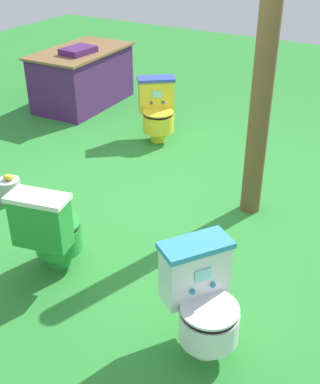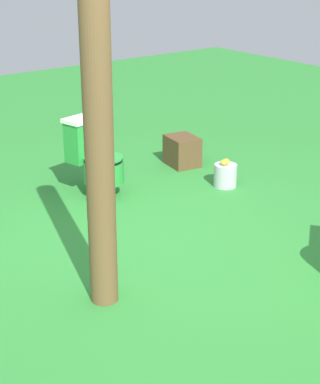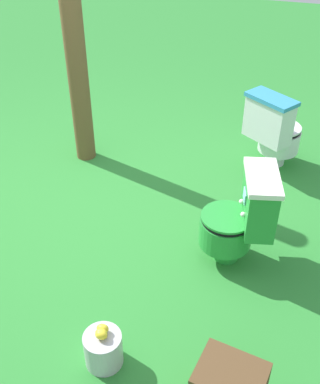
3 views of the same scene
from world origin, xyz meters
name	(u,v)px [view 2 (image 2 of 3)]	position (x,y,z in m)	size (l,w,h in m)	color
ground	(162,252)	(0.00, 0.00, 0.00)	(14.00, 14.00, 0.00)	#2D8433
toilet_green	(96,156)	(-1.31, 0.26, 0.37)	(0.57, 0.50, 0.73)	green
wooden_post	(100,160)	(0.30, -0.71, 0.97)	(0.18, 0.18, 1.94)	brown
small_crate	(182,151)	(-1.45, 1.40, 0.15)	(0.28, 0.34, 0.31)	brown
lemon_bucket	(225,175)	(-0.72, 1.33, 0.12)	(0.22, 0.22, 0.28)	#B7B7BF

